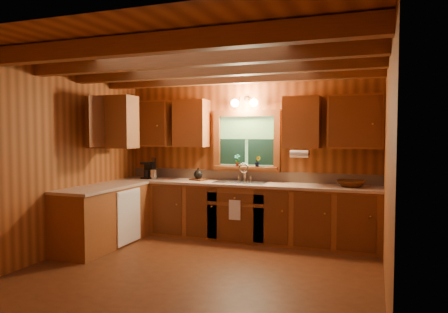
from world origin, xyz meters
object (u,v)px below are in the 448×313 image
coffee_maker (148,170)px  wicker_basket (351,184)px  cutting_board (198,180)px  sink (241,185)px

coffee_maker → wicker_basket: bearing=-2.8°
cutting_board → coffee_maker: bearing=-157.5°
sink → coffee_maker: size_ratio=2.88×
sink → cutting_board: 0.77m
cutting_board → wicker_basket: 2.43m
sink → cutting_board: (-0.77, 0.05, 0.06)m
sink → coffee_maker: bearing=179.1°
cutting_board → wicker_basket: size_ratio=0.64×
cutting_board → wicker_basket: bearing=19.6°
sink → cutting_board: bearing=176.0°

